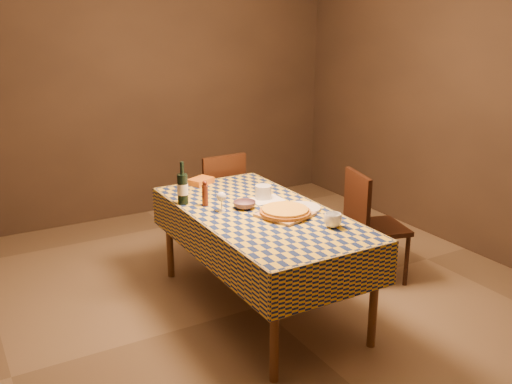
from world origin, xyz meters
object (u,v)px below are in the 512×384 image
cutting_board (285,215)px  bowl (245,205)px  white_plate (302,208)px  chair_far (219,196)px  dining_table (259,221)px  wine_bottle (183,188)px  chair_right (369,221)px  pizza (285,211)px

cutting_board → bowl: bearing=119.9°
white_plate → chair_far: size_ratio=0.29×
dining_table → wine_bottle: (-0.41, 0.43, 0.20)m
bowl → wine_bottle: bearing=137.7°
dining_table → chair_far: size_ratio=1.98×
chair_right → pizza: bearing=-171.1°
cutting_board → wine_bottle: bearing=130.3°
dining_table → bowl: size_ratio=11.24×
pizza → wine_bottle: size_ratio=1.47×
pizza → bowl: (-0.17, 0.29, -0.01)m
dining_table → chair_right: 1.02m
chair_right → white_plate: bearing=-174.1°
pizza → wine_bottle: 0.80m
dining_table → bowl: 0.16m
dining_table → cutting_board: (0.10, -0.18, 0.09)m
cutting_board → chair_right: (0.90, 0.14, -0.26)m
bowl → chair_right: 1.11m
pizza → chair_far: (0.13, 1.32, -0.28)m
chair_far → chair_right: size_ratio=1.00×
dining_table → wine_bottle: size_ratio=5.73×
dining_table → white_plate: white_plate is taller
chair_right → cutting_board: bearing=-171.1°
dining_table → pizza: size_ratio=3.90×
dining_table → cutting_board: bearing=-59.8°
cutting_board → bowl: (-0.17, 0.29, 0.02)m
wine_bottle → chair_right: bearing=-18.1°
bowl → wine_bottle: 0.48m
chair_far → cutting_board: bearing=-95.7°
pizza → cutting_board: bearing=63.4°
pizza → bowl: bearing=119.9°
cutting_board → wine_bottle: (-0.51, 0.60, 0.11)m
bowl → chair_far: bearing=73.9°
pizza → bowl: 0.33m
cutting_board → pizza: pizza is taller
bowl → chair_right: chair_right is taller
pizza → white_plate: size_ratio=1.73×
white_plate → chair_far: (-0.05, 1.26, -0.26)m
dining_table → bowl: bowl is taller
dining_table → pizza: 0.24m
pizza → chair_far: bearing=84.3°
chair_far → pizza: bearing=-95.7°
wine_bottle → chair_far: 1.03m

